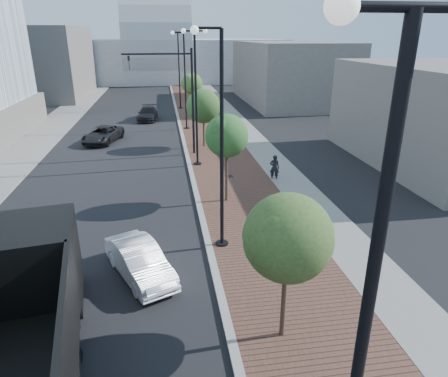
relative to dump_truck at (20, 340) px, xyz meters
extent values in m
cube|color=#4C2D23|center=(9.13, 36.82, -1.54)|extent=(7.00, 140.00, 0.12)
cube|color=slate|center=(11.83, 36.82, -1.53)|extent=(2.40, 140.00, 0.13)
cube|color=gray|center=(5.63, 36.82, -1.53)|extent=(0.30, 140.00, 0.14)
cube|color=slate|center=(-7.37, 36.82, -1.54)|extent=(4.00, 140.00, 0.12)
cube|color=black|center=(-0.53, 3.28, 0.27)|extent=(3.17, 3.26, 2.86)
cube|color=black|center=(-0.76, 4.76, -0.66)|extent=(2.69, 0.96, 1.43)
cube|color=black|center=(-0.29, 1.80, -0.44)|extent=(2.86, 1.30, 0.55)
cube|color=black|center=(-0.14, 0.85, 1.10)|extent=(2.74, 0.57, 2.20)
cylinder|color=black|center=(0.71, 2.87, -0.99)|extent=(0.52, 1.25, 1.21)
cylinder|color=silver|center=(0.71, 2.87, -0.99)|extent=(0.47, 0.71, 0.66)
cylinder|color=black|center=(-1.82, 4.09, -0.99)|extent=(0.52, 1.25, 1.21)
cylinder|color=silver|center=(-1.82, 4.09, -0.99)|extent=(0.47, 0.71, 0.66)
cylinder|color=black|center=(0.46, 4.45, -0.99)|extent=(0.52, 1.25, 1.21)
cylinder|color=silver|center=(0.46, 4.45, -0.99)|extent=(0.47, 0.71, 0.66)
cylinder|color=black|center=(1.22, -0.29, -0.99)|extent=(0.52, 1.25, 1.21)
cylinder|color=silver|center=(1.22, -0.29, -0.99)|extent=(0.47, 0.71, 0.66)
cylinder|color=black|center=(1.03, 0.90, -0.99)|extent=(0.52, 1.25, 1.21)
cylinder|color=silver|center=(1.03, 0.90, -0.99)|extent=(0.47, 0.71, 0.66)
imported|color=white|center=(2.72, 4.95, -0.91)|extent=(3.06, 4.40, 1.38)
imported|color=black|center=(-1.39, 26.85, -0.91)|extent=(3.65, 5.40, 1.37)
imported|color=black|center=(2.26, 36.31, -0.89)|extent=(2.40, 5.02, 1.41)
imported|color=black|center=(10.88, 14.97, -0.75)|extent=(0.73, 0.61, 1.70)
cylinder|color=black|center=(6.23, -5.18, 7.52)|extent=(1.40, 0.10, 0.10)
sphere|color=silver|center=(5.53, -5.18, 7.52)|extent=(0.32, 0.32, 0.32)
cylinder|color=black|center=(6.23, 6.82, -1.50)|extent=(0.56, 0.56, 0.20)
cylinder|color=black|center=(6.23, 6.82, 3.02)|extent=(0.16, 0.16, 9.00)
cylinder|color=black|center=(5.73, 6.82, 7.52)|extent=(1.00, 0.10, 0.10)
sphere|color=silver|center=(5.23, 6.82, 7.45)|extent=(0.32, 0.32, 0.32)
cylinder|color=black|center=(6.23, 18.82, -1.50)|extent=(0.56, 0.56, 0.20)
cylinder|color=black|center=(6.23, 18.82, 3.02)|extent=(0.16, 0.16, 9.00)
cylinder|color=black|center=(6.23, 18.82, 7.52)|extent=(1.40, 0.10, 0.10)
sphere|color=silver|center=(5.53, 18.82, 7.52)|extent=(0.32, 0.32, 0.32)
sphere|color=silver|center=(6.93, 18.82, 7.52)|extent=(0.32, 0.32, 0.32)
cylinder|color=black|center=(6.23, 30.82, -1.50)|extent=(0.56, 0.56, 0.20)
cylinder|color=black|center=(6.23, 30.82, 3.02)|extent=(0.16, 0.16, 9.00)
cylinder|color=black|center=(5.73, 30.82, 7.52)|extent=(1.00, 0.10, 0.10)
sphere|color=silver|center=(5.23, 30.82, 7.45)|extent=(0.32, 0.32, 0.32)
cylinder|color=black|center=(6.23, 42.82, -1.50)|extent=(0.56, 0.56, 0.20)
cylinder|color=black|center=(6.23, 42.82, 3.02)|extent=(0.16, 0.16, 9.00)
cylinder|color=black|center=(6.23, 42.82, 7.52)|extent=(1.40, 0.10, 0.10)
sphere|color=silver|center=(5.53, 42.82, 7.52)|extent=(0.32, 0.32, 0.32)
sphere|color=silver|center=(6.93, 42.82, 7.52)|extent=(0.32, 0.32, 0.32)
cylinder|color=black|center=(6.23, 21.82, 2.40)|extent=(0.18, 0.18, 8.00)
cylinder|color=black|center=(3.73, 21.82, 6.00)|extent=(5.00, 0.12, 0.12)
imported|color=black|center=(1.73, 21.82, 5.40)|extent=(0.16, 0.20, 1.00)
cylinder|color=#382619|center=(7.23, 0.82, 0.04)|extent=(0.16, 0.16, 3.28)
sphere|color=#304C1A|center=(7.23, 0.82, 1.92)|extent=(2.60, 2.60, 2.60)
sphere|color=#304C1A|center=(7.63, 1.12, 1.68)|extent=(1.82, 1.82, 1.82)
sphere|color=#304C1A|center=(6.93, 0.52, 2.25)|extent=(1.56, 1.56, 1.56)
cylinder|color=#382619|center=(7.23, 11.82, 0.19)|extent=(0.16, 0.16, 3.59)
sphere|color=#23541D|center=(7.23, 11.82, 2.25)|extent=(2.34, 2.34, 2.34)
sphere|color=#23541D|center=(7.63, 12.12, 1.99)|extent=(1.64, 1.64, 1.64)
sphere|color=#23541D|center=(6.93, 11.52, 2.60)|extent=(1.40, 1.40, 1.40)
cylinder|color=#382619|center=(7.23, 23.82, 0.01)|extent=(0.16, 0.16, 3.22)
sphere|color=#294F1B|center=(7.23, 23.82, 1.85)|extent=(2.79, 2.79, 2.79)
sphere|color=#294F1B|center=(7.63, 24.12, 1.62)|extent=(1.95, 1.95, 1.95)
sphere|color=#294F1B|center=(6.93, 23.52, 2.18)|extent=(1.67, 1.67, 1.67)
cylinder|color=#382619|center=(7.23, 35.82, 0.24)|extent=(0.16, 0.16, 3.68)
sphere|color=#345F20|center=(7.23, 35.82, 2.34)|extent=(2.27, 2.27, 2.27)
sphere|color=#345F20|center=(7.63, 36.12, 2.08)|extent=(1.59, 1.59, 1.59)
sphere|color=#345F20|center=(6.93, 35.52, 2.71)|extent=(1.36, 1.36, 1.36)
cube|color=#A0A4A9|center=(3.63, 81.82, 2.40)|extent=(50.00, 28.00, 8.00)
cube|color=#645F5A|center=(-14.37, 56.82, 3.40)|extent=(14.00, 20.00, 10.00)
cube|color=#645F5A|center=(21.63, 46.82, 2.40)|extent=(12.00, 22.00, 8.00)
cube|color=#68635E|center=(23.63, 16.82, 1.90)|extent=(10.00, 16.00, 7.00)
cube|color=black|center=(8.03, 4.82, -1.47)|extent=(0.50, 0.50, 0.02)
cube|color=black|center=(8.03, 15.82, -1.47)|extent=(0.50, 0.50, 0.02)
camera|label=1|loc=(3.91, -8.85, 7.29)|focal=32.07mm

